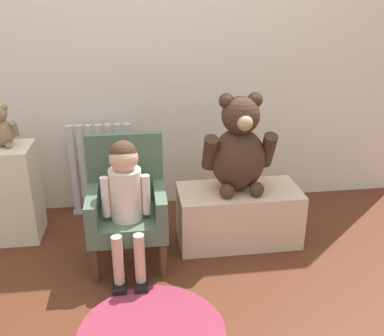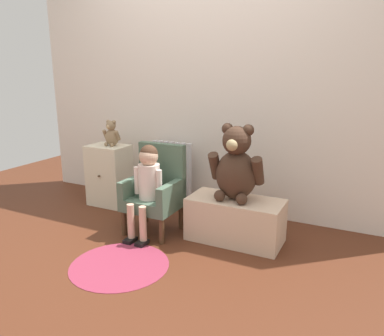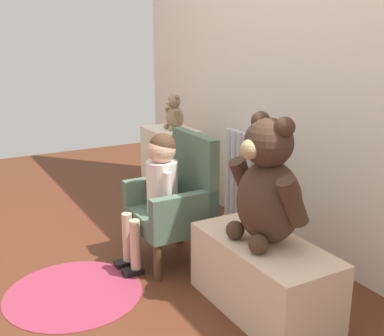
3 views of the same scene
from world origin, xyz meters
The scene contains 10 objects.
ground_plane centered at (0.00, 0.00, 0.00)m, with size 6.00×6.00×0.00m, color #542817.
back_wall centered at (0.00, 1.22, 1.20)m, with size 3.80×0.05×2.40m, color silver.
radiator centered at (-0.34, 1.09, 0.31)m, with size 0.43×0.05×0.63m.
small_dresser centered at (-0.90, 0.84, 0.30)m, with size 0.38×0.31×0.59m.
child_armchair centered at (-0.16, 0.51, 0.35)m, with size 0.42×0.38×0.72m.
child_figure centered at (-0.16, 0.40, 0.48)m, with size 0.25×0.35×0.74m.
low_bench centered at (0.50, 0.61, 0.17)m, with size 0.73×0.35×0.34m, color beige.
large_teddy_bear centered at (0.49, 0.62, 0.59)m, with size 0.42×0.30×0.58m.
small_teddy_bear centered at (-0.86, 0.86, 0.70)m, with size 0.18×0.13×0.25m.
floor_rug centered at (-0.07, -0.12, 0.00)m, with size 0.68×0.68×0.01m, color #912E45.
Camera 2 is at (1.41, -1.97, 1.30)m, focal length 35.00 mm.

